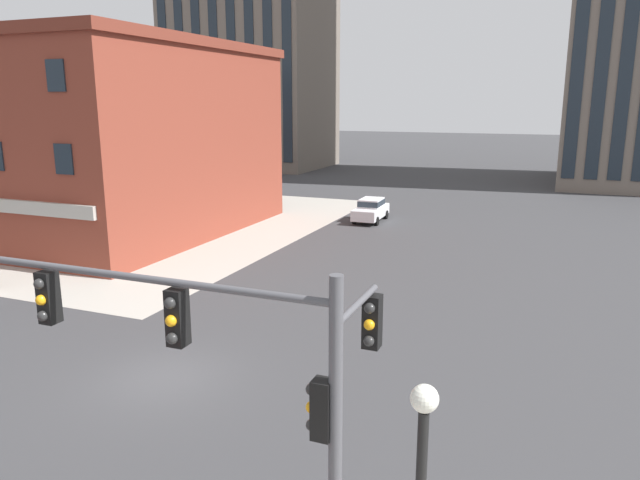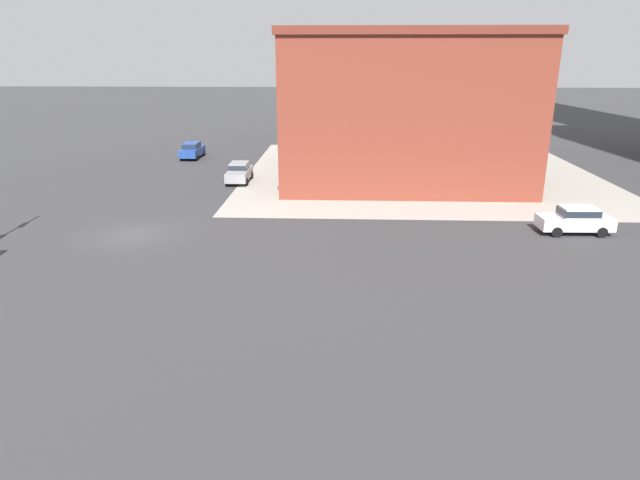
% 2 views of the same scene
% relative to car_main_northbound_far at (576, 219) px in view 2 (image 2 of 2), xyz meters
% --- Properties ---
extents(ground_plane, '(320.00, 320.00, 0.00)m').
position_rel_car_main_northbound_far_xyz_m(ground_plane, '(1.48, -27.30, -0.92)').
color(ground_plane, '#38383A').
extents(sidewalk_far_corner, '(32.00, 32.00, 0.02)m').
position_rel_car_main_northbound_far_xyz_m(sidewalk_far_corner, '(-18.52, -7.30, -0.92)').
color(sidewalk_far_corner, '#A8A399').
rests_on(sidewalk_far_corner, ground).
extents(car_main_northbound_far, '(1.98, 4.45, 1.68)m').
position_rel_car_main_northbound_far_xyz_m(car_main_northbound_far, '(0.00, 0.00, 0.00)').
color(car_main_northbound_far, silver).
rests_on(car_main_northbound_far, ground).
extents(car_main_southbound_near, '(4.42, 1.92, 1.68)m').
position_rel_car_main_northbound_far_xyz_m(car_main_southbound_near, '(-13.67, -23.42, 0.00)').
color(car_main_southbound_near, '#99999E').
rests_on(car_main_southbound_near, ground).
extents(car_cross_westbound, '(4.41, 1.91, 1.68)m').
position_rel_car_main_northbound_far_xyz_m(car_cross_westbound, '(-24.99, -30.52, 0.00)').
color(car_cross_westbound, '#23479E').
rests_on(car_cross_westbound, ground).
extents(storefront_block_near_corner, '(23.57, 20.26, 12.47)m').
position_rel_car_main_northbound_far_xyz_m(storefront_block_near_corner, '(-19.07, -9.39, 5.33)').
color(storefront_block_near_corner, brown).
rests_on(storefront_block_near_corner, ground).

